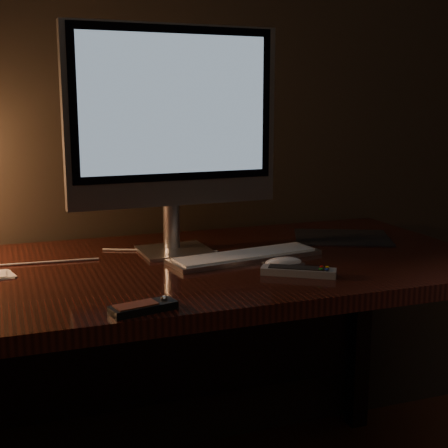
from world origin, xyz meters
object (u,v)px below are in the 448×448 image
object	(u,v)px
monitor	(173,121)
keyboard	(245,256)
desk	(172,304)
mouse	(283,264)
media_remote	(143,307)
tv_remote	(299,271)

from	to	relation	value
monitor	keyboard	size ratio (longest dim) A/B	1.45
desk	mouse	bearing A→B (deg)	-39.95
monitor	mouse	world-z (taller)	monitor
keyboard	media_remote	world-z (taller)	media_remote
desk	media_remote	bearing A→B (deg)	-112.56
monitor	tv_remote	world-z (taller)	monitor
desk	media_remote	distance (m)	0.45
monitor	tv_remote	distance (m)	0.51
keyboard	media_remote	bearing A→B (deg)	-145.94
tv_remote	mouse	bearing A→B (deg)	125.47
mouse	tv_remote	bearing A→B (deg)	-83.48
desk	monitor	distance (m)	0.48
desk	media_remote	size ratio (longest dim) A/B	11.61
keyboard	mouse	world-z (taller)	mouse
monitor	mouse	distance (m)	0.47
media_remote	tv_remote	distance (m)	0.42
keyboard	monitor	bearing A→B (deg)	131.36
desk	tv_remote	size ratio (longest dim) A/B	9.35
monitor	tv_remote	xyz separation A→B (m)	(0.21, -0.31, -0.34)
monitor	mouse	size ratio (longest dim) A/B	6.26
desk	monitor	bearing A→B (deg)	61.75
desk	media_remote	world-z (taller)	media_remote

